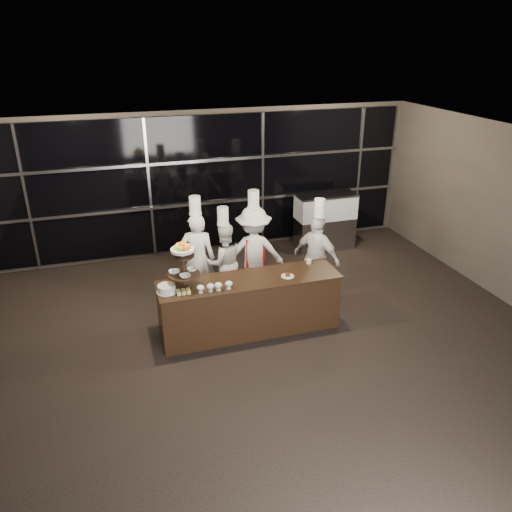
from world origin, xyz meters
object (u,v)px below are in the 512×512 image
object	(u,v)px
layer_cake	(167,289)
display_stand	(183,262)
chef_c	(254,252)
buffet_counter	(250,305)
display_case	(325,219)
chef_d	(317,257)
chef_a	(198,257)
chef_b	(224,261)

from	to	relation	value
layer_cake	display_stand	bearing A→B (deg)	10.37
chef_c	layer_cake	bearing A→B (deg)	-145.13
layer_cake	buffet_counter	bearing A→B (deg)	2.25
buffet_counter	display_case	xyz separation A→B (m)	(2.54, 2.75, 0.22)
chef_c	chef_d	distance (m)	1.11
chef_a	buffet_counter	bearing A→B (deg)	-64.21
display_case	chef_c	xyz separation A→B (m)	(-2.13, -1.63, 0.16)
buffet_counter	chef_d	distance (m)	1.64
display_stand	chef_b	bearing A→B (deg)	52.58
layer_cake	chef_d	world-z (taller)	chef_d
display_stand	display_case	world-z (taller)	display_stand
display_stand	chef_c	world-z (taller)	chef_c
chef_b	chef_d	bearing A→B (deg)	-15.73
display_stand	layer_cake	bearing A→B (deg)	-169.63
layer_cake	chef_c	size ratio (longest dim) A/B	0.15
buffet_counter	chef_d	xyz separation A→B (m)	(1.45, 0.71, 0.33)
display_case	chef_d	bearing A→B (deg)	-118.22
buffet_counter	display_case	distance (m)	3.75
buffet_counter	chef_d	world-z (taller)	chef_d
chef_d	display_stand	bearing A→B (deg)	-163.74
chef_d	buffet_counter	bearing A→B (deg)	-153.73
display_stand	display_case	size ratio (longest dim) A/B	0.58
display_stand	layer_cake	distance (m)	0.46
chef_a	chef_b	distance (m)	0.47
buffet_counter	chef_d	size ratio (longest dim) A/B	1.54
display_case	chef_c	bearing A→B (deg)	-142.56
display_case	chef_c	distance (m)	2.68
chef_d	display_case	bearing A→B (deg)	61.78
chef_b	chef_d	size ratio (longest dim) A/B	0.93
layer_cake	chef_d	bearing A→B (deg)	15.68
display_case	chef_d	size ratio (longest dim) A/B	0.70
chef_b	buffet_counter	bearing A→B (deg)	-84.17
chef_c	chef_d	world-z (taller)	chef_c
buffet_counter	chef_b	bearing A→B (deg)	95.83
buffet_counter	chef_a	xyz separation A→B (m)	(-0.57, 1.19, 0.38)
display_stand	buffet_counter	bearing A→B (deg)	0.01
layer_cake	chef_b	xyz separation A→B (m)	(1.16, 1.20, -0.25)
chef_b	chef_c	xyz separation A→B (m)	(0.53, -0.03, 0.12)
buffet_counter	display_case	size ratio (longest dim) A/B	2.20
display_stand	chef_d	world-z (taller)	chef_d
chef_c	chef_d	size ratio (longest dim) A/B	1.07
chef_b	chef_d	xyz separation A→B (m)	(1.56, -0.44, 0.07)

